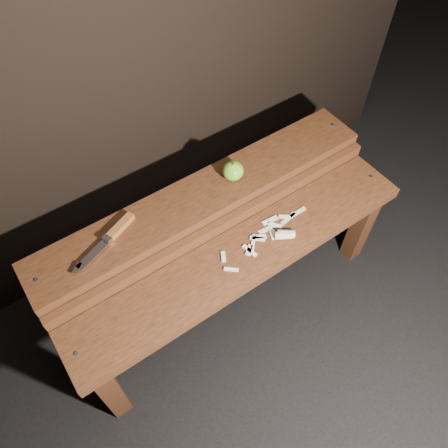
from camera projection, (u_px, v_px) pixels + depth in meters
ground at (233, 301)px, 1.72m from camera, size 60.00×60.00×0.00m
bench_front_tier at (245, 266)px, 1.41m from camera, size 1.20×0.20×0.42m
bench_rear_tier at (206, 210)px, 1.47m from camera, size 1.20×0.21×0.50m
apple at (233, 171)px, 1.41m from camera, size 0.07×0.07×0.07m
knife at (114, 233)px, 1.30m from camera, size 0.24×0.11×0.02m
apple_scraps at (276, 235)px, 1.39m from camera, size 0.36×0.11×0.03m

